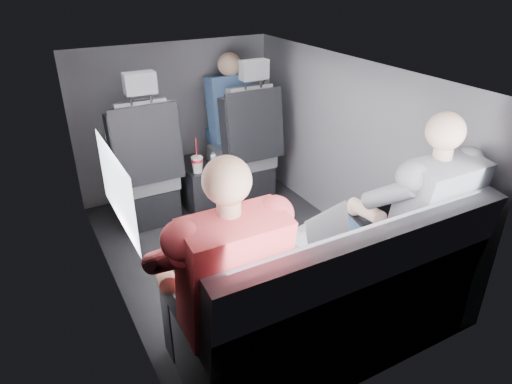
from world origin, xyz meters
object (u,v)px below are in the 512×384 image
center_console (197,185)px  passenger_rear_left (221,281)px  soda_cup (197,164)px  laptop_silver (318,235)px  front_seat_left (145,177)px  laptop_black (383,211)px  passenger_front_right (231,110)px  laptop_white (212,259)px  rear_bench (335,309)px  passenger_rear_right (413,218)px  front_seat_right (245,156)px  water_bottle (214,162)px

center_console → passenger_rear_left: (-0.61, -1.85, 0.46)m
soda_cup → laptop_silver: size_ratio=0.78×
front_seat_left → soda_cup: front_seat_left is taller
laptop_black → passenger_front_right: bearing=92.2°
laptop_white → laptop_silver: 0.60m
rear_bench → passenger_rear_right: (0.58, 0.09, 0.35)m
front_seat_right → passenger_rear_left: bearing=-120.3°
laptop_silver → laptop_black: (0.49, 0.03, -0.00)m
soda_cup → laptop_black: 1.63m
center_console → front_seat_left: bearing=-174.9°
front_seat_right → passenger_rear_left: (-1.06, -1.81, 0.26)m
center_console → laptop_white: size_ratio=1.56×
passenger_rear_left → front_seat_left: bearing=85.0°
soda_cup → laptop_black: size_ratio=0.82×
laptop_white → laptop_black: bearing=-1.9°
laptop_black → passenger_rear_left: bearing=-171.3°
front_seat_left → front_seat_right: 0.90m
laptop_silver → center_console: bearing=91.1°
laptop_black → passenger_rear_left: size_ratio=0.27×
soda_cup → laptop_silver: 1.56m
water_bottle → passenger_front_right: passenger_front_right is taller
front_seat_right → laptop_white: front_seat_right is taller
passenger_rear_left → passenger_rear_right: 1.19m
front_seat_right → laptop_white: (-1.01, -1.60, 0.23)m
water_bottle → laptop_white: bearing=-114.1°
laptop_black → front_seat_right: bearing=92.6°
rear_bench → soda_cup: rear_bench is taller
passenger_rear_right → soda_cup: bearing=110.2°
center_console → rear_bench: 1.94m
rear_bench → laptop_white: rear_bench is taller
front_seat_left → rear_bench: bearing=-76.7°
laptop_silver → passenger_rear_left: bearing=-167.4°
front_seat_right → passenger_rear_right: size_ratio=0.98×
water_bottle → laptop_silver: 1.55m
front_seat_left → water_bottle: 0.57m
laptop_black → water_bottle: bearing=105.6°
front_seat_left → laptop_black: front_seat_left is taller
rear_bench → laptop_white: bearing=151.5°
laptop_silver → passenger_front_right: (0.42, 1.92, 0.12)m
front_seat_left → rear_bench: front_seat_left is taller
front_seat_left → rear_bench: (0.45, -1.90, -0.09)m
front_seat_right → soda_cup: front_seat_right is taller
soda_cup → laptop_silver: bearing=-87.2°
water_bottle → laptop_white: (-0.66, -1.48, 0.16)m
center_console → laptop_black: (0.52, -1.67, 0.43)m
rear_bench → soda_cup: (-0.04, 1.79, 0.17)m
front_seat_left → laptop_black: size_ratio=3.57×
passenger_rear_left → passenger_front_right: bearing=62.9°
passenger_rear_left → passenger_front_right: passenger_rear_left is taller
laptop_black → passenger_rear_right: (0.06, -0.17, 0.03)m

